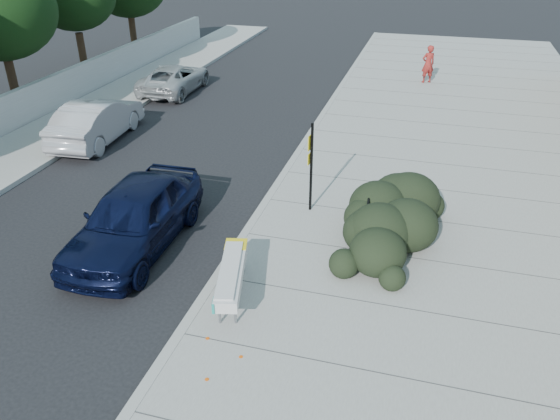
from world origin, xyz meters
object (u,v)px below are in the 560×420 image
(sign_post, at_px, (311,162))
(suv_silver, at_px, (174,78))
(sedan_navy, at_px, (135,217))
(wagon_silver, at_px, (97,121))
(pedestrian, at_px, (428,64))
(bike_rack, at_px, (368,213))
(bench, at_px, (232,273))

(sign_post, distance_m, suv_silver, 13.34)
(sedan_navy, xyz_separation_m, suv_silver, (-5.00, 12.78, -0.21))
(wagon_silver, distance_m, suv_silver, 6.55)
(pedestrian, bearing_deg, sign_post, 51.36)
(bike_rack, distance_m, sedan_navy, 5.87)
(suv_silver, bearing_deg, bench, 118.19)
(bench, relative_size, suv_silver, 0.54)
(sedan_navy, relative_size, pedestrian, 2.77)
(bench, bearing_deg, wagon_silver, 122.55)
(bench, xyz_separation_m, suv_silver, (-8.10, 14.24, -0.08))
(sedan_navy, distance_m, suv_silver, 13.73)
(bench, distance_m, wagon_silver, 11.17)
(bench, bearing_deg, sedan_navy, 140.86)
(sign_post, bearing_deg, suv_silver, 140.81)
(sign_post, relative_size, wagon_silver, 0.54)
(bike_rack, bearing_deg, suv_silver, 130.66)
(bench, relative_size, pedestrian, 1.38)
(bench, bearing_deg, sign_post, 66.32)
(bike_rack, relative_size, pedestrian, 0.59)
(bike_rack, height_order, sedan_navy, sedan_navy)
(pedestrian, bearing_deg, suv_silver, -7.61)
(wagon_silver, bearing_deg, bench, 132.11)
(bench, height_order, wagon_silver, wagon_silver)
(sedan_navy, bearing_deg, bike_rack, 17.98)
(bike_rack, relative_size, sedan_navy, 0.21)
(sign_post, relative_size, pedestrian, 1.42)
(bike_rack, relative_size, wagon_silver, 0.22)
(bench, distance_m, sedan_navy, 3.43)
(bike_rack, bearing_deg, pedestrian, 83.29)
(bike_rack, height_order, suv_silver, suv_silver)
(wagon_silver, bearing_deg, sedan_navy, 124.37)
(sign_post, height_order, sedan_navy, sign_post)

